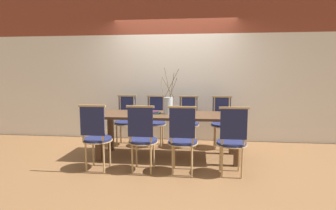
% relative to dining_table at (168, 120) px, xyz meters
% --- Properties ---
extents(ground_plane, '(16.00, 16.00, 0.00)m').
position_rel_dining_table_xyz_m(ground_plane, '(0.00, 0.00, -0.63)').
color(ground_plane, brown).
extents(wall_rear, '(12.00, 0.06, 3.20)m').
position_rel_dining_table_xyz_m(wall_rear, '(0.00, 1.23, 0.97)').
color(wall_rear, silver).
rests_on(wall_rear, ground_plane).
extents(dining_table, '(2.39, 0.81, 0.74)m').
position_rel_dining_table_xyz_m(dining_table, '(0.00, 0.00, 0.00)').
color(dining_table, '#4C3321').
rests_on(dining_table, ground_plane).
extents(chair_near_leftend, '(0.43, 0.43, 0.98)m').
position_rel_dining_table_xyz_m(chair_near_leftend, '(-0.96, -0.70, -0.11)').
color(chair_near_leftend, '#1E234C').
rests_on(chair_near_leftend, ground_plane).
extents(chair_near_left, '(0.43, 0.43, 0.98)m').
position_rel_dining_table_xyz_m(chair_near_left, '(-0.29, -0.70, -0.11)').
color(chair_near_left, '#1E234C').
rests_on(chair_near_left, ground_plane).
extents(chair_near_center, '(0.43, 0.43, 0.98)m').
position_rel_dining_table_xyz_m(chair_near_center, '(0.28, -0.70, -0.11)').
color(chair_near_center, '#1E234C').
rests_on(chair_near_center, ground_plane).
extents(chair_near_right, '(0.43, 0.43, 0.98)m').
position_rel_dining_table_xyz_m(chair_near_right, '(0.95, -0.70, -0.11)').
color(chair_near_right, '#1E234C').
rests_on(chair_near_right, ground_plane).
extents(chair_far_leftend, '(0.43, 0.43, 0.98)m').
position_rel_dining_table_xyz_m(chair_far_leftend, '(-0.91, 0.70, -0.11)').
color(chair_far_leftend, '#1E234C').
rests_on(chair_far_leftend, ground_plane).
extents(chair_far_left, '(0.43, 0.43, 0.98)m').
position_rel_dining_table_xyz_m(chair_far_left, '(-0.32, 0.70, -0.11)').
color(chair_far_left, '#1E234C').
rests_on(chair_far_left, ground_plane).
extents(chair_far_center, '(0.43, 0.43, 0.98)m').
position_rel_dining_table_xyz_m(chair_far_center, '(0.31, 0.70, -0.11)').
color(chair_far_center, '#1E234C').
rests_on(chair_far_center, ground_plane).
extents(chair_far_right, '(0.43, 0.43, 0.98)m').
position_rel_dining_table_xyz_m(chair_far_right, '(0.95, 0.70, -0.11)').
color(chair_far_right, '#1E234C').
rests_on(chair_far_right, ground_plane).
extents(vase_centerpiece, '(0.29, 0.29, 0.76)m').
position_rel_dining_table_xyz_m(vase_centerpiece, '(0.00, 0.02, 0.25)').
color(vase_centerpiece, '#B2BCC1').
rests_on(vase_centerpiece, dining_table).
extents(book_stack, '(0.27, 0.20, 0.03)m').
position_rel_dining_table_xyz_m(book_stack, '(-0.27, 0.03, 0.12)').
color(book_stack, '#1E6B4C').
rests_on(book_stack, dining_table).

